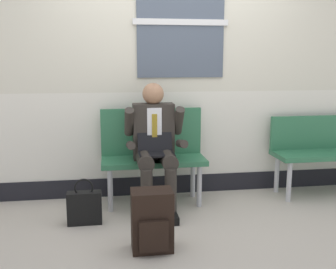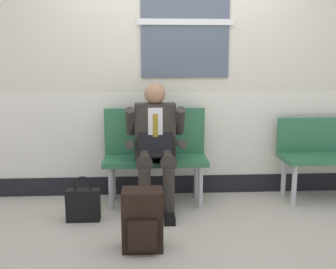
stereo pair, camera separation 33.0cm
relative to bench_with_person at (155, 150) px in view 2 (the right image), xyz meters
name	(u,v)px [view 2 (the right image)]	position (x,y,z in m)	size (l,w,h in m)	color
ground_plane	(182,219)	(0.23, -0.52, -0.54)	(18.00, 18.00, 0.00)	#B2A899
station_wall	(176,71)	(0.23, 0.27, 0.79)	(6.21, 0.16, 2.68)	beige
bench_with_person	(155,150)	(0.00, 0.00, 0.00)	(1.03, 0.42, 0.95)	#2D6B47
bench_empty	(330,151)	(1.83, -0.01, -0.04)	(1.05, 0.42, 0.84)	#2D6B47
person_seated	(156,143)	(0.00, -0.20, 0.11)	(0.57, 0.70, 1.22)	#2D2823
backpack	(142,220)	(-0.13, -1.07, -0.31)	(0.31, 0.26, 0.47)	black
handbag	(83,204)	(-0.67, -0.49, -0.39)	(0.30, 0.11, 0.42)	black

